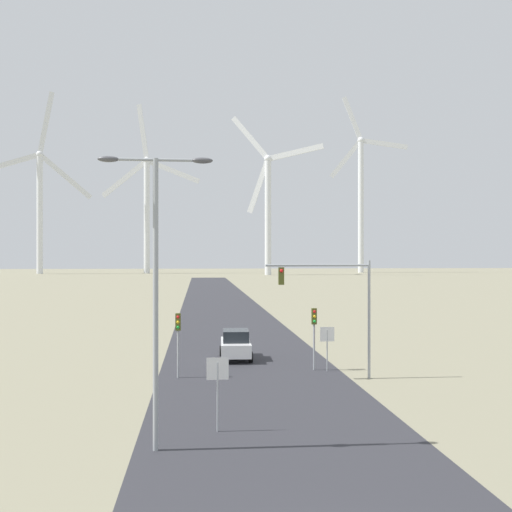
# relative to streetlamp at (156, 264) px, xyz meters

# --- Properties ---
(road_surface) EXTENTS (10.00, 240.00, 0.01)m
(road_surface) POSITION_rel_streetlamp_xyz_m (4.27, 39.60, -6.12)
(road_surface) COLOR #2D2D33
(road_surface) RESTS_ON ground
(streetlamp) EXTENTS (3.75, 0.32, 9.65)m
(streetlamp) POSITION_rel_streetlamp_xyz_m (0.00, 0.00, 0.00)
(streetlamp) COLOR #93999E
(streetlamp) RESTS_ON ground
(stop_sign_near) EXTENTS (0.81, 0.07, 2.69)m
(stop_sign_near) POSITION_rel_streetlamp_xyz_m (2.09, 1.92, -4.24)
(stop_sign_near) COLOR #93999E
(stop_sign_near) RESTS_ON ground
(stop_sign_far) EXTENTS (0.81, 0.07, 2.45)m
(stop_sign_far) POSITION_rel_streetlamp_xyz_m (8.52, 12.83, -4.41)
(stop_sign_far) COLOR #93999E
(stop_sign_far) RESTS_ON ground
(traffic_light_post_near_left) EXTENTS (0.28, 0.34, 3.39)m
(traffic_light_post_near_left) POSITION_rel_streetlamp_xyz_m (0.33, 11.74, -3.63)
(traffic_light_post_near_left) COLOR #93999E
(traffic_light_post_near_left) RESTS_ON ground
(traffic_light_post_near_right) EXTENTS (0.28, 0.34, 3.47)m
(traffic_light_post_near_right) POSITION_rel_streetlamp_xyz_m (7.85, 13.18, -3.58)
(traffic_light_post_near_right) COLOR #93999E
(traffic_light_post_near_right) RESTS_ON ground
(traffic_light_mast_overhead) EXTENTS (5.52, 0.35, 6.17)m
(traffic_light_mast_overhead) POSITION_rel_streetlamp_xyz_m (8.35, 10.65, -1.66)
(traffic_light_mast_overhead) COLOR #93999E
(traffic_light_mast_overhead) RESTS_ON ground
(car_approaching) EXTENTS (1.95, 4.16, 1.83)m
(car_approaching) POSITION_rel_streetlamp_xyz_m (3.68, 17.14, -5.21)
(car_approaching) COLOR white
(car_approaching) RESTS_ON ground
(wind_turbine_far_left) EXTENTS (40.14, 9.33, 66.94)m
(wind_turbine_far_left) POSITION_rel_streetlamp_xyz_m (-56.47, 204.94, 21.64)
(wind_turbine_far_left) COLOR silver
(wind_turbine_far_left) RESTS_ON ground
(wind_turbine_left) EXTENTS (36.97, 6.76, 63.45)m
(wind_turbine_left) POSITION_rel_streetlamp_xyz_m (-18.00, 206.69, 20.57)
(wind_turbine_left) COLOR silver
(wind_turbine_left) RESTS_ON ground
(wind_turbine_center) EXTENTS (30.38, 12.87, 55.36)m
(wind_turbine_center) POSITION_rel_streetlamp_xyz_m (25.04, 183.89, 19.03)
(wind_turbine_center) COLOR silver
(wind_turbine_center) RESTS_ON ground
(wind_turbine_right) EXTENTS (30.20, 5.19, 69.42)m
(wind_turbine_right) POSITION_rel_streetlamp_xyz_m (64.81, 210.00, 25.22)
(wind_turbine_right) COLOR silver
(wind_turbine_right) RESTS_ON ground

